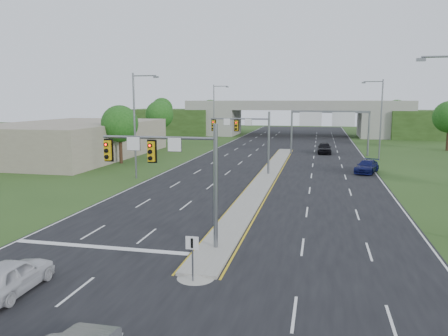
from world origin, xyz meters
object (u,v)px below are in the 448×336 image
overpass (296,120)px  car_far_b (367,167)px  signal_mast_far (248,132)px  sign_gantry (329,120)px  car_far_c (324,148)px  signal_mast_near (175,165)px  keep_right_sign (192,251)px  car_white (11,276)px

overpass → car_far_b: bearing=-78.0°
signal_mast_far → overpass: 55.13m
sign_gantry → car_far_c: sign_gantry is taller
signal_mast_near → car_far_c: size_ratio=1.38×
signal_mast_near → car_far_b: size_ratio=1.42×
sign_gantry → keep_right_sign: bearing=-97.7°
signal_mast_far → car_far_c: bearing=68.6°
car_white → car_far_b: size_ratio=0.91×
signal_mast_far → sign_gantry: signal_mast_far is taller
signal_mast_near → sign_gantry: size_ratio=0.60×
keep_right_sign → car_far_b: 35.18m
car_far_b → car_white: bearing=-98.4°
signal_mast_far → keep_right_sign: 29.71m
signal_mast_far → car_far_b: 14.25m
overpass → car_white: overpass is taller
signal_mast_near → signal_mast_far: bearing=90.0°
signal_mast_near → car_far_b: bearing=65.7°
overpass → signal_mast_near: bearing=-91.6°
car_white → car_far_c: 55.51m
sign_gantry → car_far_c: 4.69m
signal_mast_far → overpass: size_ratio=0.09×
car_white → keep_right_sign: bearing=-161.5°
signal_mast_near → car_far_c: signal_mast_near is taller
car_white → car_far_b: car_white is taller
overpass → car_white: (-7.31, -87.24, -2.78)m
car_far_c → overpass: bearing=99.4°
sign_gantry → car_far_b: size_ratio=2.35×
signal_mast_far → car_white: size_ratio=1.57×
sign_gantry → car_far_c: bearing=105.3°
car_white → car_far_c: size_ratio=0.88×
signal_mast_near → signal_mast_far: 25.00m
keep_right_sign → car_far_c: keep_right_sign is taller
car_white → signal_mast_far: bearing=-100.7°
sign_gantry → signal_mast_near: bearing=-101.2°
overpass → car_far_c: overpass is taller
signal_mast_near → keep_right_sign: 5.94m
keep_right_sign → car_far_b: size_ratio=0.45×
signal_mast_near → overpass: overpass is taller
car_far_c → car_white: bearing=-105.2°
car_white → car_far_c: (13.54, 53.83, 0.10)m
sign_gantry → car_white: 54.19m
signal_mast_far → car_white: (-5.05, -32.16, -3.95)m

